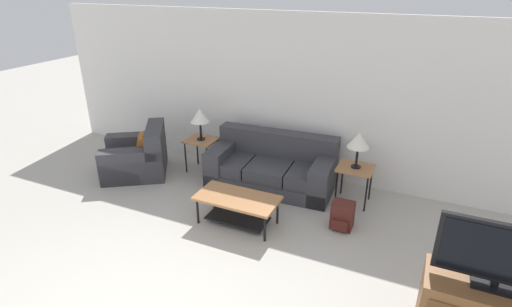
% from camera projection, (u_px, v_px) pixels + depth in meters
% --- Properties ---
extents(wall_back, '(8.87, 0.06, 2.60)m').
position_uv_depth(wall_back, '(289.00, 97.00, 6.35)').
color(wall_back, white).
rests_on(wall_back, ground_plane).
extents(couch, '(1.98, 0.99, 0.82)m').
position_uv_depth(couch, '(272.00, 168.00, 6.27)').
color(couch, '#38383D').
rests_on(couch, ground_plane).
extents(armchair, '(1.36, 1.36, 0.80)m').
position_uv_depth(armchair, '(138.00, 157.00, 6.69)').
color(armchair, '#38383D').
rests_on(armchair, ground_plane).
extents(coffee_table, '(1.10, 0.55, 0.41)m').
position_uv_depth(coffee_table, '(237.00, 204.00, 5.27)').
color(coffee_table, '#A87042').
rests_on(coffee_table, ground_plane).
extents(side_table_left, '(0.50, 0.45, 0.57)m').
position_uv_depth(side_table_left, '(201.00, 143.00, 6.67)').
color(side_table_left, '#A87042').
rests_on(side_table_left, ground_plane).
extents(side_table_right, '(0.50, 0.45, 0.57)m').
position_uv_depth(side_table_right, '(355.00, 171.00, 5.70)').
color(side_table_right, '#A87042').
rests_on(side_table_right, ground_plane).
extents(table_lamp_left, '(0.31, 0.31, 0.53)m').
position_uv_depth(table_lamp_left, '(200.00, 116.00, 6.48)').
color(table_lamp_left, black).
rests_on(table_lamp_left, side_table_left).
extents(table_lamp_right, '(0.31, 0.31, 0.53)m').
position_uv_depth(table_lamp_right, '(359.00, 141.00, 5.51)').
color(table_lamp_right, black).
rests_on(table_lamp_right, side_table_right).
extents(television, '(1.00, 0.20, 0.61)m').
position_uv_depth(television, '(503.00, 255.00, 3.19)').
color(television, black).
rests_on(television, tv_console).
extents(backpack, '(0.28, 0.31, 0.37)m').
position_uv_depth(backpack, '(342.00, 216.00, 5.23)').
color(backpack, '#4C1E19').
rests_on(backpack, ground_plane).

